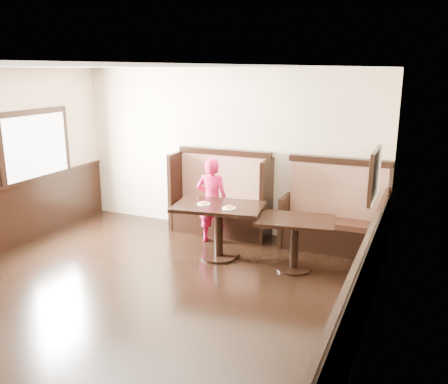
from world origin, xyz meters
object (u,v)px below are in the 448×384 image
Objects in this scene: booth_main at (221,203)px; table_neighbor at (295,232)px; child at (212,200)px; booth_neighbor at (334,220)px; table_main at (219,217)px.

table_neighbor is (1.59, -1.04, 0.04)m from booth_main.
table_neighbor is 1.64m from child.
booth_main is 1.47× the size of table_neighbor.
booth_neighbor is 1.17× the size of table_main.
booth_main is at bearing 137.29° from table_neighbor.
booth_neighbor is 1.10m from table_neighbor.
booth_neighbor is at bearing -173.82° from child.
booth_neighbor is at bearing 61.22° from table_neighbor.
child reaches higher than table_main.
booth_main is at bearing -92.10° from child.
table_main is (0.43, -1.07, 0.11)m from booth_main.
booth_main is at bearing 103.36° from table_main.
table_main is 1.19× the size of table_neighbor.
child is (-0.38, 0.57, 0.07)m from table_main.
table_main is 1.00× the size of child.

